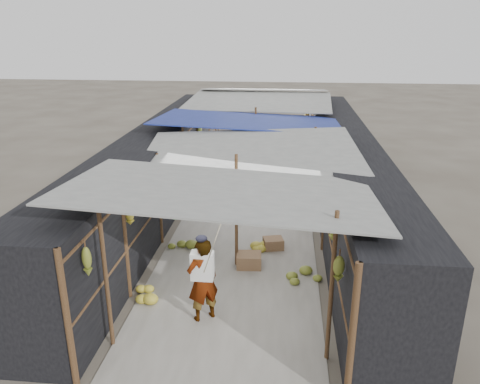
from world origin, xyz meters
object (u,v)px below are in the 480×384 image
(vendor_elderly, at_px, (203,280))
(vendor_seated, at_px, (282,163))
(black_basin, at_px, (287,163))
(crate_near, at_px, (249,261))
(shopper_blue, at_px, (220,181))

(vendor_elderly, xyz_separation_m, vendor_seated, (1.31, 9.16, -0.41))
(black_basin, distance_m, vendor_seated, 1.22)
(black_basin, bearing_deg, crate_near, -95.59)
(black_basin, height_order, vendor_seated, vendor_seated)
(vendor_seated, bearing_deg, shopper_blue, -34.13)
(crate_near, bearing_deg, vendor_seated, 81.28)
(vendor_elderly, height_order, shopper_blue, vendor_elderly)
(shopper_blue, relative_size, vendor_seated, 1.94)
(black_basin, distance_m, shopper_blue, 5.06)
(shopper_blue, distance_m, vendor_seated, 3.90)
(crate_near, height_order, vendor_seated, vendor_seated)
(crate_near, bearing_deg, black_basin, 80.77)
(vendor_elderly, relative_size, vendor_seated, 1.99)
(crate_near, height_order, vendor_elderly, vendor_elderly)
(black_basin, relative_size, vendor_seated, 0.81)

